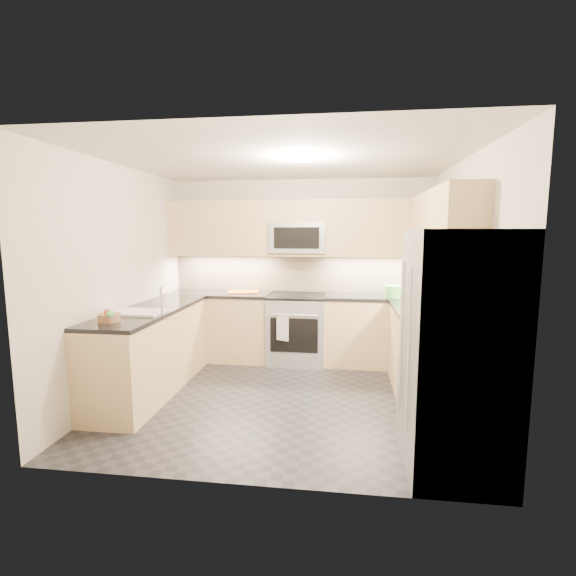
# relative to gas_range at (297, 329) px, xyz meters

# --- Properties ---
(floor) EXTENTS (3.60, 3.20, 0.00)m
(floor) POSITION_rel_gas_range_xyz_m (0.00, -1.28, -0.46)
(floor) COLOR #242329
(floor) RESTS_ON ground
(ceiling) EXTENTS (3.60, 3.20, 0.02)m
(ceiling) POSITION_rel_gas_range_xyz_m (0.00, -1.28, 2.04)
(ceiling) COLOR beige
(ceiling) RESTS_ON wall_back
(wall_back) EXTENTS (3.60, 0.02, 2.50)m
(wall_back) POSITION_rel_gas_range_xyz_m (0.00, 0.32, 0.79)
(wall_back) COLOR beige
(wall_back) RESTS_ON floor
(wall_front) EXTENTS (3.60, 0.02, 2.50)m
(wall_front) POSITION_rel_gas_range_xyz_m (0.00, -2.88, 0.79)
(wall_front) COLOR beige
(wall_front) RESTS_ON floor
(wall_left) EXTENTS (0.02, 3.20, 2.50)m
(wall_left) POSITION_rel_gas_range_xyz_m (-1.80, -1.28, 0.79)
(wall_left) COLOR beige
(wall_left) RESTS_ON floor
(wall_right) EXTENTS (0.02, 3.20, 2.50)m
(wall_right) POSITION_rel_gas_range_xyz_m (1.80, -1.28, 0.79)
(wall_right) COLOR beige
(wall_right) RESTS_ON floor
(base_cab_back_left) EXTENTS (1.42, 0.60, 0.90)m
(base_cab_back_left) POSITION_rel_gas_range_xyz_m (-1.09, 0.02, -0.01)
(base_cab_back_left) COLOR #D4B37F
(base_cab_back_left) RESTS_ON floor
(base_cab_back_right) EXTENTS (1.42, 0.60, 0.90)m
(base_cab_back_right) POSITION_rel_gas_range_xyz_m (1.09, 0.02, -0.01)
(base_cab_back_right) COLOR #D4B37F
(base_cab_back_right) RESTS_ON floor
(base_cab_right) EXTENTS (0.60, 1.70, 0.90)m
(base_cab_right) POSITION_rel_gas_range_xyz_m (1.50, -1.12, -0.01)
(base_cab_right) COLOR #D4B37F
(base_cab_right) RESTS_ON floor
(base_cab_peninsula) EXTENTS (0.60, 2.00, 0.90)m
(base_cab_peninsula) POSITION_rel_gas_range_xyz_m (-1.50, -1.28, -0.01)
(base_cab_peninsula) COLOR #D4B37F
(base_cab_peninsula) RESTS_ON floor
(countertop_back_left) EXTENTS (1.42, 0.63, 0.04)m
(countertop_back_left) POSITION_rel_gas_range_xyz_m (-1.09, 0.02, 0.47)
(countertop_back_left) COLOR black
(countertop_back_left) RESTS_ON base_cab_back_left
(countertop_back_right) EXTENTS (1.42, 0.63, 0.04)m
(countertop_back_right) POSITION_rel_gas_range_xyz_m (1.09, 0.02, 0.47)
(countertop_back_right) COLOR black
(countertop_back_right) RESTS_ON base_cab_back_right
(countertop_right) EXTENTS (0.63, 1.70, 0.04)m
(countertop_right) POSITION_rel_gas_range_xyz_m (1.50, -1.12, 0.47)
(countertop_right) COLOR black
(countertop_right) RESTS_ON base_cab_right
(countertop_peninsula) EXTENTS (0.63, 2.00, 0.04)m
(countertop_peninsula) POSITION_rel_gas_range_xyz_m (-1.50, -1.28, 0.47)
(countertop_peninsula) COLOR black
(countertop_peninsula) RESTS_ON base_cab_peninsula
(upper_cab_back) EXTENTS (3.60, 0.35, 0.75)m
(upper_cab_back) POSITION_rel_gas_range_xyz_m (0.00, 0.15, 1.37)
(upper_cab_back) COLOR #D4B37F
(upper_cab_back) RESTS_ON wall_back
(upper_cab_right) EXTENTS (0.35, 1.95, 0.75)m
(upper_cab_right) POSITION_rel_gas_range_xyz_m (1.62, -1.00, 1.37)
(upper_cab_right) COLOR #D4B37F
(upper_cab_right) RESTS_ON wall_right
(backsplash_back) EXTENTS (3.60, 0.01, 0.51)m
(backsplash_back) POSITION_rel_gas_range_xyz_m (0.00, 0.32, 0.74)
(backsplash_back) COLOR #C9B691
(backsplash_back) RESTS_ON wall_back
(backsplash_right) EXTENTS (0.01, 2.30, 0.51)m
(backsplash_right) POSITION_rel_gas_range_xyz_m (1.80, -0.82, 0.74)
(backsplash_right) COLOR #C9B691
(backsplash_right) RESTS_ON wall_right
(gas_range) EXTENTS (0.76, 0.65, 0.91)m
(gas_range) POSITION_rel_gas_range_xyz_m (0.00, 0.00, 0.00)
(gas_range) COLOR #A6A8AE
(gas_range) RESTS_ON floor
(range_cooktop) EXTENTS (0.76, 0.65, 0.03)m
(range_cooktop) POSITION_rel_gas_range_xyz_m (0.00, 0.00, 0.46)
(range_cooktop) COLOR black
(range_cooktop) RESTS_ON gas_range
(oven_door_glass) EXTENTS (0.62, 0.02, 0.45)m
(oven_door_glass) POSITION_rel_gas_range_xyz_m (0.00, -0.33, -0.01)
(oven_door_glass) COLOR black
(oven_door_glass) RESTS_ON gas_range
(oven_handle) EXTENTS (0.60, 0.02, 0.02)m
(oven_handle) POSITION_rel_gas_range_xyz_m (0.00, -0.35, 0.26)
(oven_handle) COLOR #B2B5BA
(oven_handle) RESTS_ON gas_range
(microwave) EXTENTS (0.76, 0.40, 0.40)m
(microwave) POSITION_rel_gas_range_xyz_m (0.00, 0.12, 1.24)
(microwave) COLOR #929599
(microwave) RESTS_ON upper_cab_back
(microwave_door) EXTENTS (0.60, 0.01, 0.28)m
(microwave_door) POSITION_rel_gas_range_xyz_m (0.00, -0.08, 1.24)
(microwave_door) COLOR black
(microwave_door) RESTS_ON microwave
(refrigerator) EXTENTS (0.70, 0.90, 1.80)m
(refrigerator) POSITION_rel_gas_range_xyz_m (1.45, -2.43, 0.45)
(refrigerator) COLOR #9C9DA3
(refrigerator) RESTS_ON floor
(fridge_handle_left) EXTENTS (0.02, 0.02, 1.20)m
(fridge_handle_left) POSITION_rel_gas_range_xyz_m (1.08, -2.61, 0.49)
(fridge_handle_left) COLOR #B2B5BA
(fridge_handle_left) RESTS_ON refrigerator
(fridge_handle_right) EXTENTS (0.02, 0.02, 1.20)m
(fridge_handle_right) POSITION_rel_gas_range_xyz_m (1.08, -2.25, 0.49)
(fridge_handle_right) COLOR #B2B5BA
(fridge_handle_right) RESTS_ON refrigerator
(sink_basin) EXTENTS (0.52, 0.38, 0.16)m
(sink_basin) POSITION_rel_gas_range_xyz_m (-1.50, -1.53, 0.42)
(sink_basin) COLOR white
(sink_basin) RESTS_ON base_cab_peninsula
(faucet) EXTENTS (0.03, 0.03, 0.28)m
(faucet) POSITION_rel_gas_range_xyz_m (-1.24, -1.53, 0.62)
(faucet) COLOR silver
(faucet) RESTS_ON countertop_peninsula
(utensil_bowl) EXTENTS (0.36, 0.36, 0.16)m
(utensil_bowl) POSITION_rel_gas_range_xyz_m (1.29, -0.11, 0.56)
(utensil_bowl) COLOR #4EAA49
(utensil_bowl) RESTS_ON countertop_back_right
(cutting_board) EXTENTS (0.49, 0.40, 0.01)m
(cutting_board) POSITION_rel_gas_range_xyz_m (-0.76, 0.09, 0.49)
(cutting_board) COLOR #C44D12
(cutting_board) RESTS_ON countertop_back_left
(fruit_basket) EXTENTS (0.27, 0.27, 0.07)m
(fruit_basket) POSITION_rel_gas_range_xyz_m (-1.57, -1.95, 0.52)
(fruit_basket) COLOR #936844
(fruit_basket) RESTS_ON countertop_peninsula
(fruit_apple) EXTENTS (0.06, 0.06, 0.06)m
(fruit_apple) POSITION_rel_gas_range_xyz_m (-1.50, -2.08, 0.60)
(fruit_apple) COLOR red
(fruit_apple) RESTS_ON fruit_basket
(fruit_pear) EXTENTS (0.07, 0.07, 0.07)m
(fruit_pear) POSITION_rel_gas_range_xyz_m (-1.45, -2.13, 0.60)
(fruit_pear) COLOR #57C253
(fruit_pear) RESTS_ON fruit_basket
(dish_towel_check) EXTENTS (0.16, 0.08, 0.32)m
(dish_towel_check) POSITION_rel_gas_range_xyz_m (-0.14, -0.37, 0.10)
(dish_towel_check) COLOR white
(dish_towel_check) RESTS_ON oven_handle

